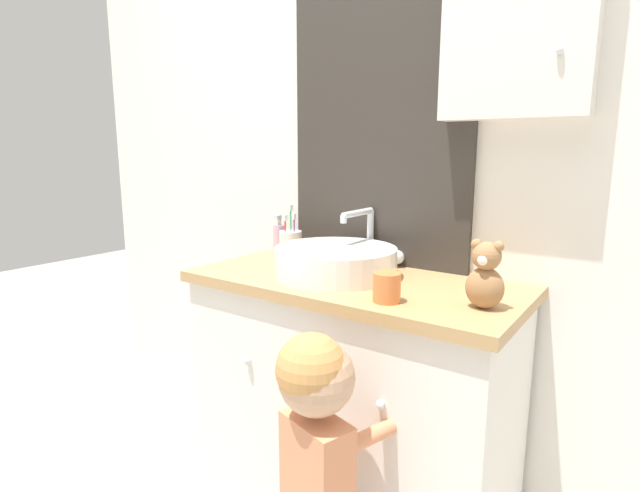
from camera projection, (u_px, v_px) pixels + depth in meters
name	position (u px, v px, depth m)	size (l,w,h in m)	color
wall_back	(401.00, 154.00, 1.70)	(3.20, 0.18, 2.50)	silver
vanity_counter	(352.00, 408.00, 1.65)	(1.04, 0.51, 0.89)	silver
sink_basin	(337.00, 260.00, 1.59)	(0.39, 0.44, 0.20)	white
toothbrush_holder	(291.00, 243.00, 1.86)	(0.08, 0.08, 0.19)	silver
soap_dispenser	(280.00, 237.00, 1.95)	(0.05, 0.05, 0.15)	#CCA3BC
child_figure	(317.00, 447.00, 1.23)	(0.27, 0.39, 0.87)	slate
teddy_bear	(485.00, 276.00, 1.25)	(0.10, 0.08, 0.18)	#9E7047
drinking_cup	(387.00, 287.00, 1.31)	(0.07, 0.07, 0.08)	orange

